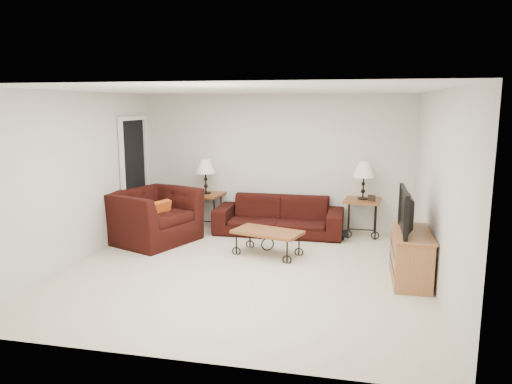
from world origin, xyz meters
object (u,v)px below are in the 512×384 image
Objects in this scene: lamp_left at (206,176)px; coffee_table at (268,243)px; lamp_right at (363,181)px; television at (412,211)px; side_table_left at (206,210)px; backpack at (343,230)px; tv_stand at (410,256)px; sofa at (279,216)px; armchair at (153,216)px; side_table_right at (362,218)px.

coffee_table is (1.47, -1.46, -0.78)m from lamp_left.
television is at bearing -73.99° from lamp_right.
side_table_left is 1.74× the size of backpack.
lamp_right reaches higher than television.
lamp_right reaches higher than side_table_left.
lamp_left is 4.16m from tv_stand.
coffee_table reaches higher than backpack.
sofa is 1.44m from side_table_left.
lamp_left reaches higher than side_table_left.
television reaches higher than backpack.
coffee_table is 2.09m from armchair.
sofa is at bearing -133.06° from television.
television is (0.61, -2.12, 0.62)m from side_table_right.
television is (2.04, -0.67, 0.75)m from coffee_table.
side_table_left is 2.07m from coffee_table.
side_table_right is 0.52m from backpack.
side_table_left is 2.97m from lamp_right.
lamp_left is at bearing 0.00° from side_table_left.
sofa is 3.51× the size of lamp_left.
tv_stand is (3.52, -2.12, 0.01)m from side_table_left.
armchair is at bearing -162.15° from lamp_right.
television is at bearing -48.32° from backpack.
lamp_right is (0.00, 0.00, 0.66)m from side_table_right.
lamp_left is 0.66× the size of television.
side_table_right is (2.90, 0.00, 0.01)m from side_table_left.
coffee_table is (1.47, -1.46, -0.13)m from side_table_left.
lamp_left reaches higher than television.
lamp_right is 2.21m from television.
lamp_left is 2.73m from backpack.
lamp_right is 2.19m from coffee_table.
sofa is at bearing 137.22° from tv_stand.
side_table_left is 0.48× the size of armchair.
coffee_table is at bearing 162.07° from tv_stand.
armchair is 4.24m from television.
lamp_left is at bearing -174.95° from backpack.
backpack is (1.12, 1.06, -0.01)m from coffee_table.
lamp_right is (2.90, 0.00, 0.67)m from side_table_left.
side_table_left reaches higher than coffee_table.
television is (4.08, -1.00, 0.51)m from armchair.
lamp_left is (0.00, 0.00, 0.65)m from side_table_left.
side_table_right is 0.64× the size of coffee_table.
television is (3.50, -2.12, 0.62)m from side_table_left.
lamp_left is at bearing 135.25° from coffee_table.
side_table_right reaches higher than backpack.
coffee_table is 2.27m from television.
armchair is 3.61× the size of backpack.
side_table_left is at bearing 135.25° from coffee_table.
side_table_left is at bearing 180.00° from side_table_right.
side_table_right is at bearing 106.51° from tv_stand.
lamp_left reaches higher than tv_stand.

